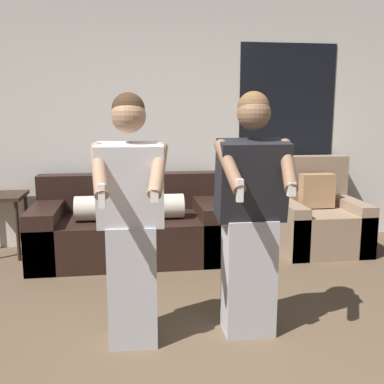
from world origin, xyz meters
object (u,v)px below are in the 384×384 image
Objects in this scene: couch at (130,228)px; side_table at (1,204)px; person_right at (251,218)px; armchair at (316,219)px; person_left at (131,222)px.

couch reaches higher than side_table.
side_table is at bearing 136.57° from person_right.
armchair is at bearing -3.39° from side_table.
person_left is (0.00, -1.76, 0.50)m from couch.
armchair is 0.61× the size of person_right.
couch is at bearing 90.13° from person_left.
side_table is (-3.28, 0.19, 0.22)m from armchair.
armchair is 1.23× the size of side_table.
person_left is 0.99× the size of person_right.
armchair is 2.71m from person_left.
side_table is 2.85m from person_right.
couch is 1.99m from armchair.
person_right reaches higher than person_left.
couch is 1.20× the size of person_right.
side_table is 2.38m from person_left.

